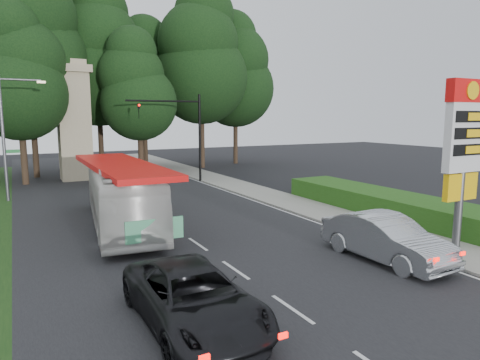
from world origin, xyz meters
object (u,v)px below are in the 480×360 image
traffic_signal_mast (185,126)px  monument (74,120)px  suv_charcoal (193,298)px  transit_bus (122,195)px  streetlight_signs (7,132)px  gas_station_pylon (464,141)px  sedan_silver (386,238)px

traffic_signal_mast → monument: monument is taller
suv_charcoal → traffic_signal_mast: bearing=69.5°
monument → transit_bus: bearing=-90.4°
monument → streetlight_signs: bearing=-122.0°
traffic_signal_mast → suv_charcoal: bearing=-110.2°
gas_station_pylon → suv_charcoal: gas_station_pylon is taller
monument → suv_charcoal: size_ratio=1.81×
streetlight_signs → transit_bus: size_ratio=0.70×
traffic_signal_mast → suv_charcoal: traffic_signal_mast is taller
gas_station_pylon → sedan_silver: size_ratio=1.30×
streetlight_signs → suv_charcoal: streetlight_signs is taller
gas_station_pylon → monument: size_ratio=0.68×
suv_charcoal → transit_bus: bearing=86.1°
streetlight_signs → monument: size_ratio=0.80×
traffic_signal_mast → monument: bearing=142.0°
traffic_signal_mast → suv_charcoal: (-8.48, -23.06, -3.90)m
gas_station_pylon → transit_bus: (-11.31, 10.15, -2.87)m
suv_charcoal → gas_station_pylon: bearing=4.7°
traffic_signal_mast → transit_bus: 14.52m
sedan_silver → suv_charcoal: (-8.30, -1.38, -0.10)m
gas_station_pylon → sedan_silver: gas_station_pylon is taller
gas_station_pylon → sedan_silver: 5.16m
transit_bus → suv_charcoal: bearing=-86.8°
streetlight_signs → gas_station_pylon: bearing=-51.0°
gas_station_pylon → suv_charcoal: size_ratio=1.23×
streetlight_signs → sedan_silver: size_ratio=1.51×
traffic_signal_mast → monument: size_ratio=0.72×
streetlight_signs → transit_bus: streetlight_signs is taller
traffic_signal_mast → sedan_silver: size_ratio=1.36×
monument → suv_charcoal: (-0.80, -29.06, -4.33)m
transit_bus → sedan_silver: size_ratio=2.15×
transit_bus → streetlight_signs: bearing=123.0°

